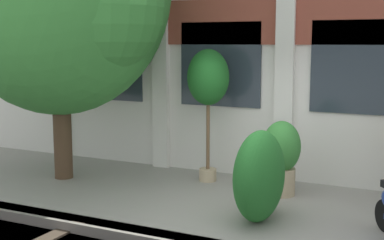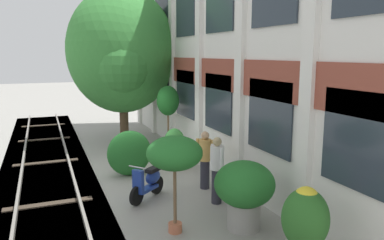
% 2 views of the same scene
% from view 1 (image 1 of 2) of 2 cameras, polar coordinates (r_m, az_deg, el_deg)
% --- Properties ---
extents(ground_plane, '(80.00, 80.00, 0.00)m').
position_cam_1_polar(ground_plane, '(8.58, 5.03, -10.06)').
color(ground_plane, gray).
extents(potted_plant_ribbed_drum, '(0.68, 0.68, 1.33)m').
position_cam_1_polar(potted_plant_ribbed_drum, '(9.59, 9.50, -3.67)').
color(potted_plant_ribbed_drum, tan).
rests_on(potted_plant_ribbed_drum, ground).
extents(potted_plant_low_pan, '(0.81, 0.81, 2.57)m').
position_cam_1_polar(potted_plant_low_pan, '(10.25, 1.74, 4.13)').
color(potted_plant_low_pan, tan).
rests_on(potted_plant_low_pan, ground).
extents(topiary_hedge, '(0.73, 1.38, 1.39)m').
position_cam_1_polar(topiary_hedge, '(8.17, 7.20, -5.95)').
color(topiary_hedge, '#236B28').
rests_on(topiary_hedge, ground).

